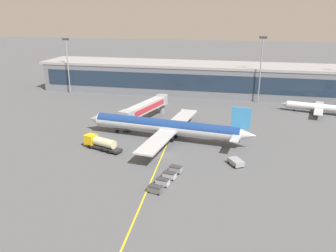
% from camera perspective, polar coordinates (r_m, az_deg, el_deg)
% --- Properties ---
extents(ground_plane, '(700.00, 700.00, 0.00)m').
position_cam_1_polar(ground_plane, '(83.66, -0.48, -4.82)').
color(ground_plane, '#515459').
extents(apron_lead_in_line, '(5.28, 79.86, 0.01)m').
position_cam_1_polar(apron_lead_in_line, '(85.61, -0.71, -4.25)').
color(apron_lead_in_line, yellow).
rests_on(apron_lead_in_line, ground_plane).
extents(terminal_building, '(158.73, 21.03, 12.49)m').
position_cam_1_polar(terminal_building, '(146.00, 9.70, 7.65)').
color(terminal_building, slate).
rests_on(terminal_building, ground_plane).
extents(main_airliner, '(47.61, 38.23, 10.78)m').
position_cam_1_polar(main_airliner, '(92.45, -0.27, -0.11)').
color(main_airliner, '#B2B7BC').
rests_on(main_airliner, ground_plane).
extents(jet_bridge, '(9.51, 25.01, 6.32)m').
position_cam_1_polar(jet_bridge, '(107.96, -3.54, 3.19)').
color(jet_bridge, '#B2B7BC').
rests_on(jet_bridge, ground_plane).
extents(fuel_tanker, '(11.01, 5.98, 3.25)m').
position_cam_1_polar(fuel_tanker, '(88.00, -11.14, -2.75)').
color(fuel_tanker, '#232326').
rests_on(fuel_tanker, ground_plane).
extents(pushback_tug, '(3.98, 4.44, 1.40)m').
position_cam_1_polar(pushback_tug, '(79.46, 11.18, -5.83)').
color(pushback_tug, gray).
rests_on(pushback_tug, ground_plane).
extents(baggage_cart_0, '(2.92, 2.12, 1.48)m').
position_cam_1_polar(baggage_cart_0, '(66.94, -2.12, -10.40)').
color(baggage_cart_0, '#595B60').
rests_on(baggage_cart_0, ground_plane).
extents(baggage_cart_1, '(2.92, 2.12, 1.48)m').
position_cam_1_polar(baggage_cart_1, '(69.45, -0.90, -9.25)').
color(baggage_cart_1, '#B2B7BC').
rests_on(baggage_cart_1, ground_plane).
extents(baggage_cart_2, '(2.92, 2.12, 1.48)m').
position_cam_1_polar(baggage_cart_2, '(72.02, 0.23, -8.18)').
color(baggage_cart_2, '#B2B7BC').
rests_on(baggage_cart_2, ground_plane).
extents(baggage_cart_3, '(2.92, 2.12, 1.48)m').
position_cam_1_polar(baggage_cart_3, '(74.64, 1.27, -7.18)').
color(baggage_cart_3, gray).
rests_on(baggage_cart_3, ground_plane).
extents(commuter_jet_far, '(23.65, 18.80, 6.79)m').
position_cam_1_polar(commuter_jet_far, '(127.21, 23.48, 2.89)').
color(commuter_jet_far, '#B2B7BC').
rests_on(commuter_jet_far, ground_plane).
extents(apron_light_mast_0, '(2.80, 0.50, 22.72)m').
position_cam_1_polar(apron_light_mast_0, '(150.97, -16.32, 10.25)').
color(apron_light_mast_0, gray).
rests_on(apron_light_mast_0, ground_plane).
extents(apron_light_mast_2, '(2.80, 0.50, 24.57)m').
position_cam_1_polar(apron_light_mast_2, '(132.89, 15.15, 9.73)').
color(apron_light_mast_2, gray).
rests_on(apron_light_mast_2, ground_plane).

